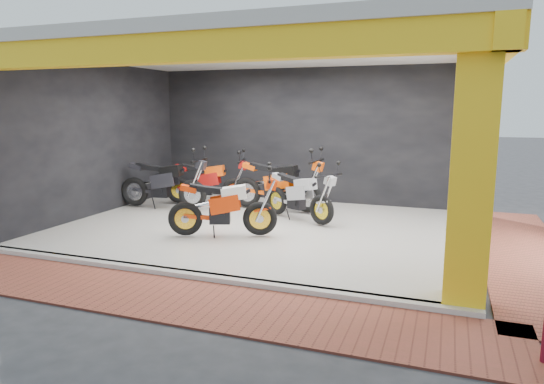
{
  "coord_description": "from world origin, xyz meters",
  "views": [
    {
      "loc": [
        3.47,
        -7.03,
        2.49
      ],
      "look_at": [
        0.33,
        1.58,
        0.9
      ],
      "focal_mm": 32.0,
      "sensor_mm": 36.0,
      "label": 1
    }
  ],
  "objects": [
    {
      "name": "header_beam_right",
      "position": [
        4.0,
        2.0,
        3.3
      ],
      "size": [
        0.3,
        6.4,
        0.4
      ],
      "primitive_type": "cube",
      "color": "yellow",
      "rests_on": "corner_column"
    },
    {
      "name": "moto_row_b",
      "position": [
        0.51,
        3.46,
        0.83
      ],
      "size": [
        2.46,
        1.08,
        1.46
      ],
      "primitive_type": null,
      "rotation": [
        0.0,
        0.0,
        -0.08
      ],
      "color": "#FB540A",
      "rests_on": "showroom_floor"
    },
    {
      "name": "back_wall",
      "position": [
        0.0,
        5.1,
        1.75
      ],
      "size": [
        8.2,
        0.2,
        3.5
      ],
      "primitive_type": "cube",
      "color": "black",
      "rests_on": "ground"
    },
    {
      "name": "paver_right",
      "position": [
        4.8,
        2.0,
        0.01
      ],
      "size": [
        1.4,
        7.0,
        0.03
      ],
      "primitive_type": "cube",
      "color": "brown",
      "rests_on": "ground"
    },
    {
      "name": "paver_front",
      "position": [
        0.0,
        -1.8,
        0.01
      ],
      "size": [
        9.0,
        1.4,
        0.03
      ],
      "primitive_type": "cube",
      "color": "brown",
      "rests_on": "ground"
    },
    {
      "name": "showroom_floor",
      "position": [
        0.0,
        2.0,
        0.05
      ],
      "size": [
        8.0,
        6.0,
        0.1
      ],
      "primitive_type": "cube",
      "color": "white",
      "rests_on": "ground"
    },
    {
      "name": "moto_row_c",
      "position": [
        -1.46,
        3.76,
        0.77
      ],
      "size": [
        2.31,
        1.28,
        1.34
      ],
      "primitive_type": null,
      "rotation": [
        0.0,
        0.0,
        0.23
      ],
      "color": "#B01612",
      "rests_on": "showroom_floor"
    },
    {
      "name": "showroom_ceiling",
      "position": [
        0.0,
        2.0,
        3.6
      ],
      "size": [
        8.4,
        6.4,
        0.2
      ],
      "primitive_type": "cube",
      "color": "beige",
      "rests_on": "corner_column"
    },
    {
      "name": "header_beam_front",
      "position": [
        0.0,
        -1.0,
        3.3
      ],
      "size": [
        8.4,
        0.3,
        0.4
      ],
      "primitive_type": "cube",
      "color": "yellow",
      "rests_on": "corner_column"
    },
    {
      "name": "moto_row_d",
      "position": [
        -2.15,
        2.9,
        0.82
      ],
      "size": [
        2.43,
        1.08,
        1.44
      ],
      "primitive_type": null,
      "rotation": [
        0.0,
        0.0,
        0.09
      ],
      "color": "black",
      "rests_on": "showroom_floor"
    },
    {
      "name": "ground",
      "position": [
        0.0,
        0.0,
        0.0
      ],
      "size": [
        80.0,
        80.0,
        0.0
      ],
      "primitive_type": "plane",
      "color": "#2D2D30",
      "rests_on": "ground"
    },
    {
      "name": "left_wall",
      "position": [
        -4.1,
        2.0,
        1.75
      ],
      "size": [
        0.2,
        6.2,
        3.5
      ],
      "primitive_type": "cube",
      "color": "black",
      "rests_on": "ground"
    },
    {
      "name": "moto_hero",
      "position": [
        0.22,
        1.21,
        0.76
      ],
      "size": [
        2.3,
        1.51,
        1.32
      ],
      "primitive_type": null,
      "rotation": [
        0.0,
        0.0,
        0.36
      ],
      "color": "red",
      "rests_on": "showroom_floor"
    },
    {
      "name": "moto_row_a",
      "position": [
        1.1,
        2.42,
        0.74
      ],
      "size": [
        2.21,
        1.66,
        1.28
      ],
      "primitive_type": null,
      "rotation": [
        0.0,
        0.0,
        -0.48
      ],
      "color": "#989A9F",
      "rests_on": "showroom_floor"
    },
    {
      "name": "floor_kerb",
      "position": [
        0.0,
        -1.02,
        0.05
      ],
      "size": [
        8.0,
        0.2,
        0.1
      ],
      "primitive_type": "cube",
      "color": "white",
      "rests_on": "ground"
    },
    {
      "name": "corner_column",
      "position": [
        3.75,
        -0.75,
        1.75
      ],
      "size": [
        0.5,
        0.5,
        3.5
      ],
      "primitive_type": "cube",
      "color": "yellow",
      "rests_on": "ground"
    }
  ]
}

